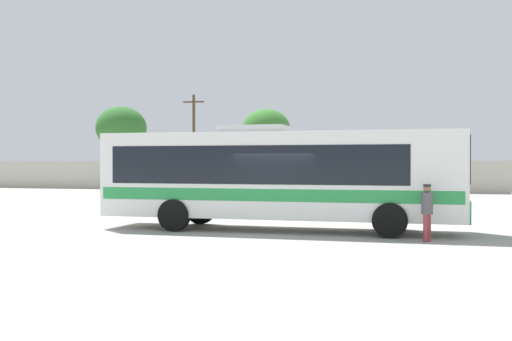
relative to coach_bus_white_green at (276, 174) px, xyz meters
name	(u,v)px	position (x,y,z in m)	size (l,w,h in m)	color
ground_plane	(327,209)	(0.21, 9.61, -1.84)	(300.00, 300.00, 0.00)	#A3A099
perimeter_wall	(363,176)	(0.21, 26.87, -0.68)	(80.00, 0.30, 2.32)	#B2AD9E
coach_bus_white_green	(276,174)	(0.00, 0.00, 0.00)	(11.71, 2.76, 3.43)	white
attendant_by_bus_door	(427,209)	(4.80, -1.77, -0.92)	(0.44, 0.44, 1.61)	#99383D
parked_car_leftmost_dark_blue	(217,181)	(-10.07, 23.48, -1.03)	(4.56, 2.09, 1.54)	navy
parked_car_second_dark_blue	(299,183)	(-3.85, 23.19, -1.07)	(4.40, 2.04, 1.43)	navy
parked_car_third_maroon	(389,184)	(2.35, 23.10, -1.06)	(4.58, 2.25, 1.45)	maroon
utility_pole_far	(194,140)	(-14.07, 29.28, 2.28)	(1.80, 0.25, 7.87)	#4C3823
roadside_tree_left	(121,128)	(-20.60, 28.94, 3.32)	(4.33, 4.33, 7.01)	brown
roadside_tree_midleft	(266,129)	(-8.98, 33.87, 3.29)	(4.26, 4.26, 6.96)	brown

